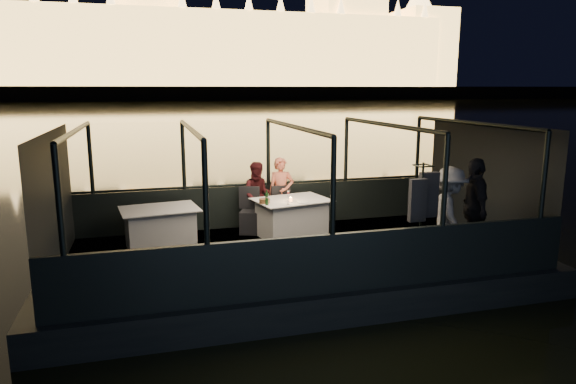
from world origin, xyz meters
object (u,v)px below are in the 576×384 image
object	(u,v)px
person_woman_coral	(281,193)
wine_bottle	(267,197)
dining_table_aft	(160,227)
passenger_dark	(473,212)
coat_stand	(421,217)
chair_port_left	(251,212)
chair_port_right	(283,210)
passenger_stripe	(449,214)
person_man_maroon	(258,195)
dining_table_central	(292,218)

from	to	relation	value
person_woman_coral	wine_bottle	distance (m)	1.24
dining_table_aft	passenger_dark	size ratio (longest dim) A/B	0.79
coat_stand	wine_bottle	bearing A→B (deg)	135.50
chair_port_left	coat_stand	distance (m)	3.69
chair_port_right	wine_bottle	world-z (taller)	wine_bottle
dining_table_aft	coat_stand	xyz separation A→B (m)	(4.10, -2.42, 0.51)
person_woman_coral	wine_bottle	xyz separation A→B (m)	(-0.57, -1.09, 0.17)
person_woman_coral	passenger_stripe	distance (m)	3.68
person_woman_coral	person_man_maroon	xyz separation A→B (m)	(-0.50, 0.00, 0.00)
person_man_maroon	wine_bottle	world-z (taller)	person_man_maroon
chair_port_right	person_woman_coral	world-z (taller)	person_woman_coral
chair_port_right	person_woman_coral	xyz separation A→B (m)	(0.02, 0.27, 0.30)
person_man_maroon	passenger_dark	world-z (taller)	passenger_dark
chair_port_right	person_woman_coral	bearing A→B (deg)	77.08
person_man_maroon	wine_bottle	bearing A→B (deg)	-86.20
chair_port_left	person_man_maroon	size ratio (longest dim) A/B	0.65
person_woman_coral	chair_port_left	bearing A→B (deg)	-150.70
chair_port_left	passenger_stripe	distance (m)	3.98
chair_port_right	passenger_dark	distance (m)	3.82
chair_port_right	wine_bottle	distance (m)	1.09
dining_table_central	person_man_maroon	bearing A→B (deg)	126.29
chair_port_left	person_woman_coral	distance (m)	0.82
person_woman_coral	coat_stand	bearing A→B (deg)	-55.55
person_woman_coral	person_man_maroon	distance (m)	0.50
coat_stand	passenger_stripe	xyz separation A→B (m)	(0.67, 0.22, -0.05)
dining_table_central	person_woman_coral	world-z (taller)	person_woman_coral
passenger_stripe	chair_port_right	bearing A→B (deg)	53.94
dining_table_aft	chair_port_left	xyz separation A→B (m)	(1.86, 0.47, 0.06)
coat_stand	wine_bottle	xyz separation A→B (m)	(-2.11, 2.07, 0.02)
chair_port_left	passenger_dark	bearing A→B (deg)	-15.67
person_woman_coral	wine_bottle	world-z (taller)	person_woman_coral
chair_port_left	passenger_stripe	xyz separation A→B (m)	(2.92, -2.67, 0.40)
chair_port_right	wine_bottle	xyz separation A→B (m)	(-0.55, -0.82, 0.47)
coat_stand	passenger_dark	bearing A→B (deg)	12.01
person_woman_coral	passenger_dark	world-z (taller)	passenger_dark
coat_stand	person_man_maroon	world-z (taller)	coat_stand
passenger_stripe	passenger_dark	distance (m)	0.51
chair_port_right	person_man_maroon	xyz separation A→B (m)	(-0.47, 0.27, 0.30)
dining_table_central	person_woman_coral	size ratio (longest dim) A/B	0.95
chair_port_left	passenger_dark	size ratio (longest dim) A/B	0.52
chair_port_left	person_woman_coral	xyz separation A→B (m)	(0.71, 0.27, 0.30)
dining_table_central	coat_stand	xyz separation A→B (m)	(1.51, -2.44, 0.51)
dining_table_central	wine_bottle	distance (m)	0.88
dining_table_aft	wine_bottle	xyz separation A→B (m)	(2.00, -0.35, 0.53)
dining_table_aft	dining_table_central	bearing A→B (deg)	0.39
dining_table_central	chair_port_right	distance (m)	0.46
dining_table_central	passenger_stripe	world-z (taller)	passenger_stripe
chair_port_left	chair_port_right	xyz separation A→B (m)	(0.69, 0.00, 0.00)
passenger_dark	coat_stand	bearing A→B (deg)	-59.63
dining_table_aft	person_man_maroon	world-z (taller)	person_man_maroon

